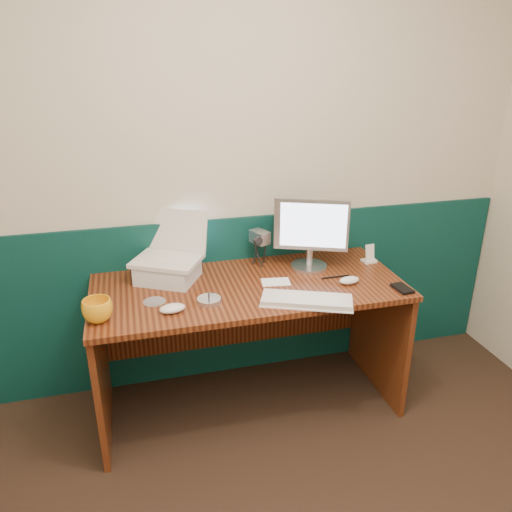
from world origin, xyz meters
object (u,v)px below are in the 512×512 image
object	(u,v)px
laptop	(165,237)
monitor	(310,234)
desk	(249,347)
camcorder	(260,247)
mug	(97,310)
keyboard	(307,301)

from	to	relation	value
laptop	monitor	bearing A→B (deg)	26.19
desk	monitor	size ratio (longest dim) A/B	4.00
desk	monitor	bearing A→B (deg)	18.92
desk	camcorder	xyz separation A→B (m)	(0.12, 0.24, 0.48)
desk	camcorder	size ratio (longest dim) A/B	7.37
mug	camcorder	bearing A→B (deg)	26.68
laptop	keyboard	bearing A→B (deg)	-6.50
mug	desk	bearing A→B (deg)	14.66
laptop	camcorder	world-z (taller)	laptop
laptop	monitor	size ratio (longest dim) A/B	0.83
desk	mug	bearing A→B (deg)	-165.34
desk	monitor	world-z (taller)	monitor
monitor	camcorder	distance (m)	0.29
keyboard	mug	distance (m)	0.96
mug	laptop	bearing A→B (deg)	46.22
keyboard	camcorder	world-z (taller)	camcorder
keyboard	laptop	bearing A→B (deg)	167.46
laptop	mug	world-z (taller)	laptop
keyboard	mug	world-z (taller)	mug
keyboard	mug	size ratio (longest dim) A/B	3.21
keyboard	desk	bearing A→B (deg)	151.75
desk	keyboard	distance (m)	0.52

